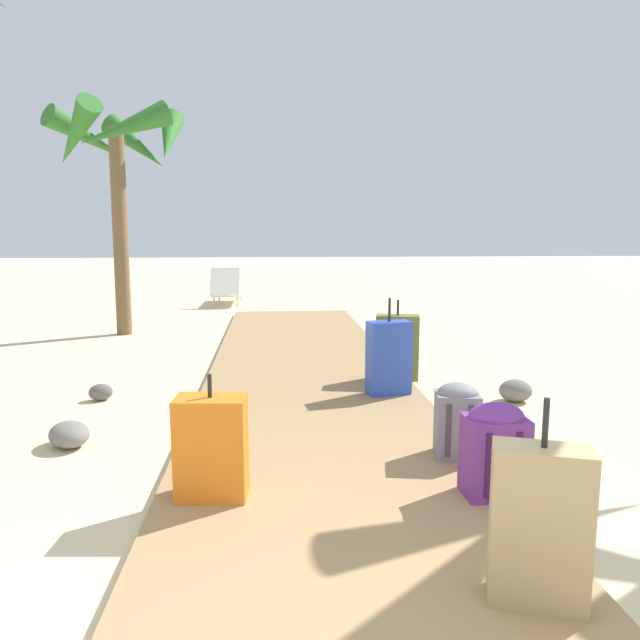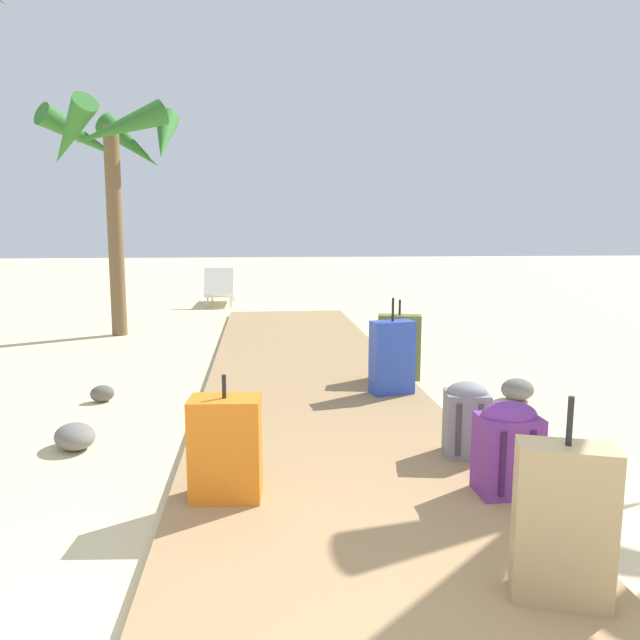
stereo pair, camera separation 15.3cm
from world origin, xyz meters
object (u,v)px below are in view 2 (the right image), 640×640
(suitcase_orange, at_px, (226,448))
(palm_tree_far_left, at_px, (116,151))
(backpack_purple, at_px, (508,446))
(suitcase_blue, at_px, (392,357))
(backpack_grey, at_px, (466,417))
(lounge_chair, at_px, (221,290))
(suitcase_olive, at_px, (399,347))
(suitcase_tan, at_px, (563,523))

(suitcase_orange, bearing_deg, palm_tree_far_left, 107.44)
(backpack_purple, height_order, suitcase_blue, suitcase_blue)
(backpack_grey, height_order, backpack_purple, backpack_purple)
(suitcase_orange, bearing_deg, lounge_chair, 93.78)
(suitcase_orange, distance_m, palm_tree_far_left, 6.65)
(backpack_purple, xyz_separation_m, palm_tree_far_left, (-3.45, 6.04, 2.36))
(suitcase_blue, height_order, lounge_chair, suitcase_blue)
(backpack_grey, bearing_deg, suitcase_olive, 88.99)
(suitcase_olive, relative_size, lounge_chair, 0.54)
(suitcase_orange, distance_m, suitcase_tan, 1.76)
(suitcase_tan, xyz_separation_m, lounge_chair, (-2.02, 10.46, -0.08))
(palm_tree_far_left, bearing_deg, backpack_grey, -57.90)
(suitcase_orange, xyz_separation_m, suitcase_tan, (1.40, -1.07, 0.04))
(suitcase_tan, relative_size, suitcase_olive, 1.06)
(suitcase_olive, height_order, palm_tree_far_left, palm_tree_far_left)
(suitcase_olive, bearing_deg, backpack_grey, -91.01)
(suitcase_tan, height_order, lounge_chair, suitcase_tan)
(suitcase_orange, relative_size, suitcase_blue, 0.80)
(lounge_chair, bearing_deg, backpack_purple, -76.90)
(suitcase_orange, bearing_deg, suitcase_olive, 57.51)
(suitcase_orange, distance_m, suitcase_olive, 2.98)
(backpack_purple, bearing_deg, suitcase_olive, 89.85)
(backpack_purple, xyz_separation_m, suitcase_tan, (-0.19, -0.95, 0.04))
(suitcase_blue, height_order, suitcase_tan, suitcase_blue)
(suitcase_orange, xyz_separation_m, suitcase_blue, (1.41, 2.00, 0.05))
(backpack_purple, height_order, lounge_chair, lounge_chair)
(lounge_chair, bearing_deg, suitcase_tan, -79.07)
(suitcase_tan, distance_m, suitcase_olive, 3.59)
(backpack_purple, distance_m, palm_tree_far_left, 7.35)
(backpack_purple, relative_size, suitcase_olive, 0.67)
(backpack_grey, distance_m, backpack_purple, 0.59)
(suitcase_olive, bearing_deg, palm_tree_far_left, 135.37)
(suitcase_orange, height_order, suitcase_tan, suitcase_tan)
(suitcase_blue, bearing_deg, palm_tree_far_left, 129.76)
(backpack_purple, relative_size, suitcase_orange, 0.76)
(suitcase_blue, distance_m, palm_tree_far_left, 5.61)
(suitcase_olive, bearing_deg, suitcase_tan, -93.19)
(backpack_grey, height_order, lounge_chair, lounge_chair)
(backpack_purple, relative_size, palm_tree_far_left, 0.16)
(lounge_chair, bearing_deg, backpack_grey, -76.25)
(suitcase_blue, relative_size, suitcase_tan, 1.04)
(suitcase_blue, bearing_deg, backpack_grey, -84.22)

